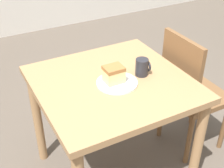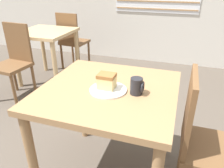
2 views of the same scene
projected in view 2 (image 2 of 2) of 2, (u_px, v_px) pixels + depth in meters
The scene contains 8 objects.
dining_table_near at pixel (109, 104), 1.47m from camera, with size 0.87×0.85×0.77m.
dining_table_far at pixel (46, 41), 3.08m from camera, with size 0.71×0.73×0.75m.
chair_near_window at pixel (203, 140), 1.36m from camera, with size 0.39×0.39×0.93m.
chair_far_corner at pixel (14, 60), 2.69m from camera, with size 0.43×0.43×0.93m.
chair_far_opposite at pixel (72, 39), 3.57m from camera, with size 0.43×0.43×0.93m.
plate at pixel (108, 90), 1.38m from camera, with size 0.24×0.24×0.01m.
cake_slice at pixel (107, 81), 1.37m from camera, with size 0.11×0.09×0.10m.
coffee_mug at pixel (137, 86), 1.32m from camera, with size 0.08×0.08×0.10m.
Camera 2 is at (0.45, -0.93, 1.42)m, focal length 35.00 mm.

